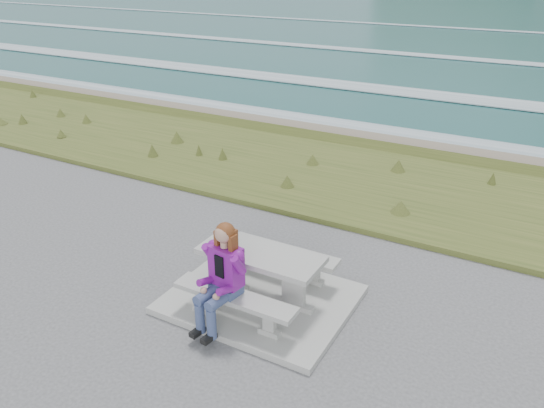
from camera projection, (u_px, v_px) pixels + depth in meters
name	position (u px, v px, depth m)	size (l,w,h in m)	color
concrete_slab	(261.00, 299.00, 7.86)	(2.60, 2.10, 0.10)	#A5A6A0
picnic_table	(261.00, 262.00, 7.60)	(1.80, 0.75, 0.75)	#A5A6A0
bench_landward	(235.00, 301.00, 7.14)	(1.80, 0.35, 0.45)	#A5A6A0
bench_seaward	(283.00, 255.00, 8.25)	(1.80, 0.35, 0.45)	#A5A6A0
grass_verge	(373.00, 187.00, 11.84)	(160.00, 4.50, 0.22)	#38481B
shore_drop	(410.00, 150.00, 14.14)	(160.00, 0.80, 2.20)	#695D4F
ocean	(495.00, 89.00, 28.50)	(1600.00, 1600.00, 0.09)	#1E5556
seated_woman	(219.00, 291.00, 7.01)	(0.52, 0.80, 1.49)	navy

